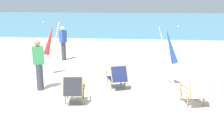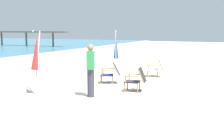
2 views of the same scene
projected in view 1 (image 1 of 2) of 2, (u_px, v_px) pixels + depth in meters
ground_plane at (90, 88)px, 8.69m from camera, size 80.00×80.00×0.00m
sea at (131, 20)px, 38.27m from camera, size 80.00×40.00×0.10m
surf_band at (119, 40)px, 18.80m from camera, size 80.00×1.10×0.06m
beach_chair_back_right at (74, 89)px, 7.24m from camera, size 0.66×0.77×0.81m
beach_chair_back_left at (118, 76)px, 8.48m from camera, size 0.80×0.91×0.79m
beach_chair_far_center at (195, 91)px, 7.11m from camera, size 0.74×0.83×0.81m
umbrella_furled_red at (50, 40)px, 9.92m from camera, size 0.69×0.36×2.05m
umbrella_furled_blue at (170, 47)px, 8.54m from camera, size 0.75×0.40×2.03m
person_near_chairs at (39, 65)px, 8.27m from camera, size 0.38×0.29×1.63m
person_by_waterline at (63, 43)px, 12.46m from camera, size 0.31×0.39×1.63m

